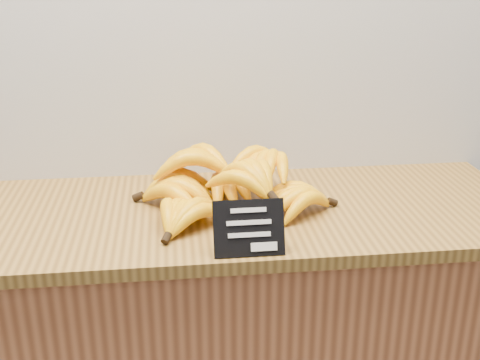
# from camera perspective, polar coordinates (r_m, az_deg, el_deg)

# --- Properties ---
(counter_top) EXTENTS (1.41, 0.54, 0.03)m
(counter_top) POSITION_cam_1_polar(r_m,az_deg,el_deg) (1.46, -0.23, -3.15)
(counter_top) COLOR olive
(counter_top) RESTS_ON counter
(chalkboard_sign) EXTENTS (0.14, 0.05, 0.11)m
(chalkboard_sign) POSITION_cam_1_polar(r_m,az_deg,el_deg) (1.22, 0.85, -4.60)
(chalkboard_sign) COLOR black
(chalkboard_sign) RESTS_ON counter_top
(banana_pile) EXTENTS (0.48, 0.36, 0.12)m
(banana_pile) POSITION_cam_1_polar(r_m,az_deg,el_deg) (1.44, -1.40, -0.40)
(banana_pile) COLOR #FFBB0A
(banana_pile) RESTS_ON counter_top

